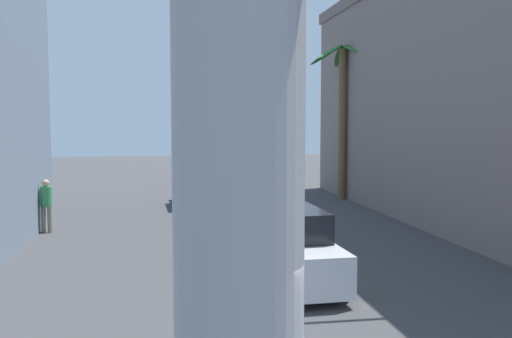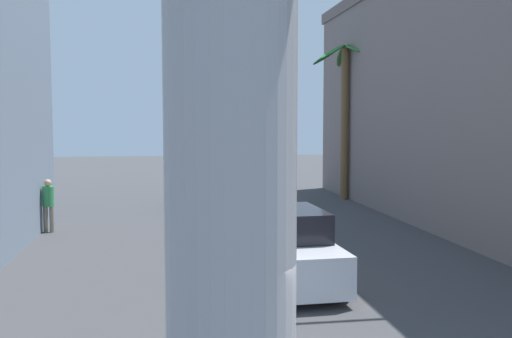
{
  "view_description": "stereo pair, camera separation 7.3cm",
  "coord_description": "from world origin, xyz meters",
  "px_view_note": "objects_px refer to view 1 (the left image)",
  "views": [
    {
      "loc": [
        -1.72,
        -4.39,
        3.36
      ],
      "look_at": [
        0.0,
        5.95,
        2.5
      ],
      "focal_mm": 40.0,
      "sensor_mm": 36.0,
      "label": 1
    },
    {
      "loc": [
        -1.64,
        -4.4,
        3.36
      ],
      "look_at": [
        0.0,
        5.95,
        2.5
      ],
      "focal_mm": 40.0,
      "sensor_mm": 36.0,
      "label": 2
    }
  ],
  "objects_px": {
    "car_lead": "(276,247)",
    "car_far": "(207,188)",
    "palm_tree_far_right": "(342,101)",
    "pedestrian_far_left": "(46,202)"
  },
  "relations": [
    {
      "from": "palm_tree_far_right",
      "to": "car_far",
      "type": "bearing_deg",
      "value": -169.05
    },
    {
      "from": "car_lead",
      "to": "car_far",
      "type": "relative_size",
      "value": 1.04
    },
    {
      "from": "car_far",
      "to": "pedestrian_far_left",
      "type": "bearing_deg",
      "value": -137.77
    },
    {
      "from": "palm_tree_far_right",
      "to": "pedestrian_far_left",
      "type": "distance_m",
      "value": 13.17
    },
    {
      "from": "car_lead",
      "to": "palm_tree_far_right",
      "type": "distance_m",
      "value": 13.82
    },
    {
      "from": "car_lead",
      "to": "car_far",
      "type": "bearing_deg",
      "value": 93.07
    },
    {
      "from": "palm_tree_far_right",
      "to": "pedestrian_far_left",
      "type": "relative_size",
      "value": 4.14
    },
    {
      "from": "palm_tree_far_right",
      "to": "pedestrian_far_left",
      "type": "bearing_deg",
      "value": -152.16
    },
    {
      "from": "palm_tree_far_right",
      "to": "car_lead",
      "type": "bearing_deg",
      "value": -113.85
    },
    {
      "from": "car_lead",
      "to": "pedestrian_far_left",
      "type": "distance_m",
      "value": 8.58
    }
  ]
}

